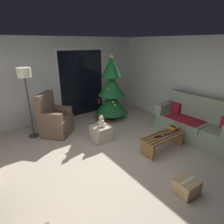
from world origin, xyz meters
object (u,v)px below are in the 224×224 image
(couch, at_px, (195,124))
(teddy_bear_cream, at_px, (101,122))
(book_stack, at_px, (173,128))
(christmas_tree, at_px, (111,92))
(remote_graphite, at_px, (167,134))
(cardboard_box_taped_mid_floor, at_px, (187,186))
(ottoman, at_px, (101,133))
(coffee_table, at_px, (163,140))
(armchair, at_px, (54,120))
(remote_black, at_px, (158,136))
(cell_phone, at_px, (173,126))
(floor_lamp, at_px, (25,80))

(couch, distance_m, teddy_bear_cream, 2.38)
(book_stack, height_order, christmas_tree, christmas_tree)
(remote_graphite, relative_size, cardboard_box_taped_mid_floor, 0.41)
(book_stack, height_order, ottoman, book_stack)
(coffee_table, xyz_separation_m, armchair, (-1.71, 2.21, 0.15))
(coffee_table, distance_m, remote_black, 0.21)
(cell_phone, height_order, ottoman, cell_phone)
(cell_phone, bearing_deg, coffee_table, -179.15)
(remote_graphite, relative_size, armchair, 0.14)
(coffee_table, relative_size, cardboard_box_taped_mid_floor, 2.89)
(cell_phone, xyz_separation_m, ottoman, (-1.25, 1.17, -0.29))
(coffee_table, xyz_separation_m, cardboard_box_taped_mid_floor, (-0.70, -1.10, -0.13))
(book_stack, bearing_deg, cell_phone, -179.68)
(remote_black, bearing_deg, christmas_tree, 4.46)
(remote_graphite, bearing_deg, coffee_table, 94.15)
(floor_lamp, xyz_separation_m, cardboard_box_taped_mid_floor, (1.53, -3.52, -1.38))
(couch, bearing_deg, cell_phone, 170.93)
(christmas_tree, relative_size, armchair, 1.80)
(ottoman, height_order, teddy_bear_cream, teddy_bear_cream)
(coffee_table, height_order, remote_graphite, remote_graphite)
(remote_graphite, bearing_deg, couch, -73.32)
(remote_graphite, distance_m, armchair, 2.86)
(book_stack, distance_m, armchair, 3.02)
(remote_black, bearing_deg, coffee_table, -85.46)
(couch, height_order, floor_lamp, floor_lamp)
(ottoman, relative_size, cardboard_box_taped_mid_floor, 1.16)
(cardboard_box_taped_mid_floor, bearing_deg, coffee_table, 57.48)
(teddy_bear_cream, bearing_deg, remote_graphite, -51.39)
(book_stack, relative_size, cell_phone, 1.76)
(couch, distance_m, book_stack, 0.75)
(remote_graphite, distance_m, floor_lamp, 3.55)
(ottoman, bearing_deg, couch, -32.81)
(remote_graphite, bearing_deg, armchair, 59.41)
(remote_graphite, relative_size, ottoman, 0.35)
(couch, bearing_deg, armchair, 140.86)
(armchair, xyz_separation_m, ottoman, (0.82, -1.01, -0.20))
(couch, xyz_separation_m, floor_lamp, (-3.34, 2.52, 1.11))
(christmas_tree, distance_m, teddy_bear_cream, 1.51)
(remote_black, xyz_separation_m, floor_lamp, (-2.07, 2.40, 1.11))
(floor_lamp, bearing_deg, remote_graphite, -46.67)
(teddy_bear_cream, bearing_deg, couch, -32.72)
(armchair, bearing_deg, teddy_bear_cream, -50.85)
(coffee_table, height_order, ottoman, ottoman)
(couch, bearing_deg, teddy_bear_cream, 147.28)
(book_stack, height_order, armchair, armchair)
(christmas_tree, distance_m, cardboard_box_taped_mid_floor, 3.51)
(remote_black, bearing_deg, cardboard_box_taped_mid_floor, 166.29)
(floor_lamp, relative_size, cardboard_box_taped_mid_floor, 4.69)
(cell_phone, xyz_separation_m, cardboard_box_taped_mid_floor, (-1.06, -1.12, -0.37))
(coffee_table, distance_m, cell_phone, 0.43)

